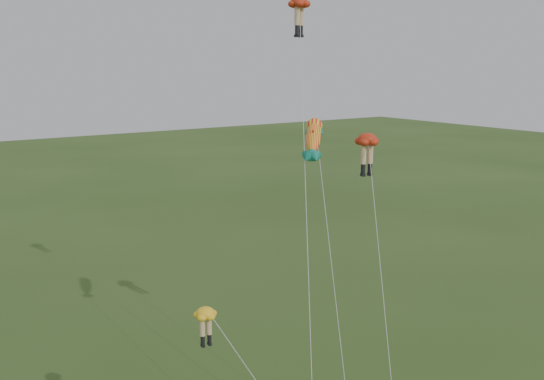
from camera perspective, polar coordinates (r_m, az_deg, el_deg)
legs_kite_red_high at (r=35.15m, az=2.60°, el=16.15°), size 7.60×11.43×23.33m
legs_kite_red_mid at (r=33.42m, az=9.00°, el=3.95°), size 5.09×8.44×15.94m
legs_kite_yellow at (r=26.08m, az=-5.74°, el=-12.42°), size 5.61×3.87×9.69m
fish_kite at (r=32.16m, az=3.95°, el=4.91°), size 3.68×8.03×17.00m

